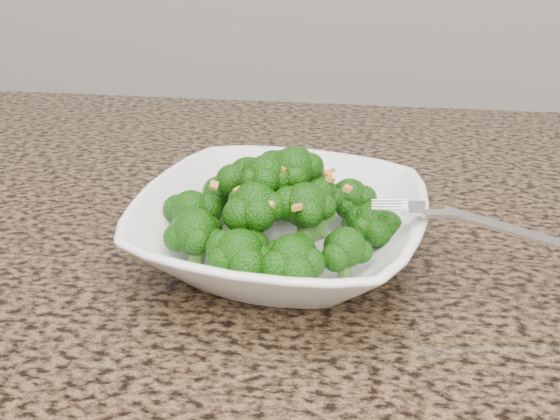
# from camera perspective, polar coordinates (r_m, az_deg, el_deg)

# --- Properties ---
(granite_counter) EXTENTS (1.64, 1.04, 0.03)m
(granite_counter) POSITION_cam_1_polar(r_m,az_deg,el_deg) (0.57, -10.65, -8.62)
(granite_counter) COLOR brown
(granite_counter) RESTS_ON cabinet
(bowl) EXTENTS (0.28, 0.28, 0.06)m
(bowl) POSITION_cam_1_polar(r_m,az_deg,el_deg) (0.59, 0.00, -1.75)
(bowl) COLOR white
(bowl) RESTS_ON granite_counter
(broccoli_pile) EXTENTS (0.21, 0.21, 0.07)m
(broccoli_pile) POSITION_cam_1_polar(r_m,az_deg,el_deg) (0.57, 0.00, 3.92)
(broccoli_pile) COLOR #164E09
(broccoli_pile) RESTS_ON bowl
(garlic_topping) EXTENTS (0.13, 0.13, 0.01)m
(garlic_topping) POSITION_cam_1_polar(r_m,az_deg,el_deg) (0.55, 0.00, 7.44)
(garlic_topping) COLOR orange
(garlic_topping) RESTS_ON broccoli_pile
(fork) EXTENTS (0.18, 0.05, 0.01)m
(fork) POSITION_cam_1_polar(r_m,az_deg,el_deg) (0.56, 13.06, -0.34)
(fork) COLOR silver
(fork) RESTS_ON bowl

